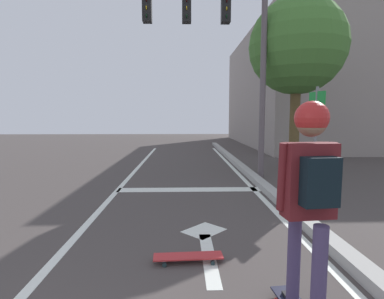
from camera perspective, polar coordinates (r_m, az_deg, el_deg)
The scene contains 12 objects.
lane_line_center at distance 6.59m, azimuth -15.10°, elevation -8.76°, with size 0.12×20.00×0.01m, color silver.
lane_line_curbside at distance 6.62m, azimuth 12.87°, elevation -8.63°, with size 0.12×20.00×0.01m, color silver.
stop_bar at distance 7.03m, azimuth -0.52°, elevation -7.59°, with size 3.30×0.40×0.01m, color silver.
lane_arrow_stem at distance 3.84m, azimuth 3.21°, elevation -19.65°, with size 0.16×1.40×0.01m, color silver.
lane_arrow_head at distance 4.61m, azimuth 2.28°, elevation -15.07°, with size 0.56×0.44×0.01m, color silver.
curb_strip at distance 6.67m, azimuth 14.99°, elevation -7.98°, with size 0.24×24.00×0.14m, color #A4A29B.
skater at distance 2.47m, azimuth 21.46°, elevation -5.91°, with size 0.47×0.63×1.72m.
spare_skateboard at distance 3.69m, azimuth -0.73°, elevation -19.63°, with size 0.81×0.25×0.08m.
traffic_signal_mast at distance 8.65m, azimuth 5.09°, elevation 20.30°, with size 4.26×0.34×5.26m.
street_sign_post at distance 6.66m, azimuth 22.43°, elevation 4.14°, with size 0.16×0.43×2.29m.
roadside_tree at distance 9.99m, azimuth 19.32°, elevation 17.89°, with size 2.87×2.87×5.22m.
building_block at distance 21.13m, azimuth 26.45°, elevation 9.87°, with size 12.07×12.57×6.57m, color gray.
Camera 1 is at (1.24, -0.19, 1.67)m, focal length 28.14 mm.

